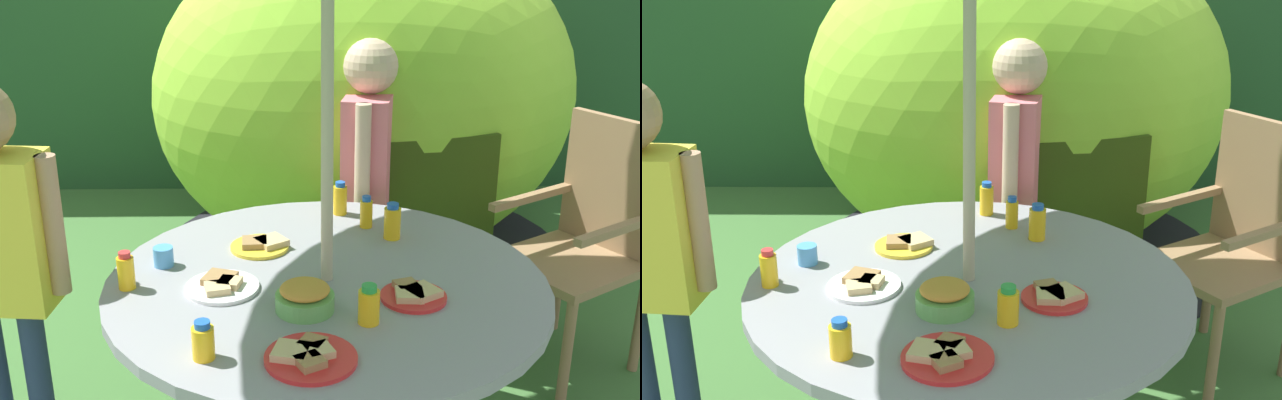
{
  "view_description": "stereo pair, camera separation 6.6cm",
  "coord_description": "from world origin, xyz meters",
  "views": [
    {
      "loc": [
        -0.06,
        -2.08,
        1.74
      ],
      "look_at": [
        -0.02,
        0.14,
        0.91
      ],
      "focal_mm": 42.76,
      "sensor_mm": 36.0,
      "label": 1
    },
    {
      "loc": [
        0.0,
        -2.08,
        1.74
      ],
      "look_at": [
        -0.02,
        0.14,
        0.91
      ],
      "focal_mm": 42.76,
      "sensor_mm": 36.0,
      "label": 2
    }
  ],
  "objects": [
    {
      "name": "cup_near",
      "position": [
        -0.51,
        0.1,
        0.74
      ],
      "size": [
        0.06,
        0.06,
        0.06
      ],
      "primitive_type": "cylinder",
      "color": "#4C99D8",
      "rests_on": "garden_table"
    },
    {
      "name": "juice_bottle_front_edge",
      "position": [
        0.11,
        -0.27,
        0.76
      ],
      "size": [
        0.06,
        0.06,
        0.11
      ],
      "color": "yellow",
      "rests_on": "garden_table"
    },
    {
      "name": "wooden_chair",
      "position": [
        1.05,
        0.67,
        0.56
      ],
      "size": [
        0.65,
        0.64,
        1.01
      ],
      "rotation": [
        0.0,
        0.0,
        -1.0
      ],
      "color": "#93704C",
      "rests_on": "ground_plane"
    },
    {
      "name": "child_in_pink_shirt",
      "position": [
        0.2,
        0.92,
        0.83
      ],
      "size": [
        0.25,
        0.43,
        1.29
      ],
      "rotation": [
        0.0,
        0.0,
        -1.78
      ],
      "color": "#3F3F47",
      "rests_on": "ground_plane"
    },
    {
      "name": "plate_center_back",
      "position": [
        -0.31,
        -0.06,
        0.72
      ],
      "size": [
        0.22,
        0.22,
        0.03
      ],
      "color": "white",
      "rests_on": "garden_table"
    },
    {
      "name": "juice_bottle_back_edge",
      "position": [
        0.06,
        0.54,
        0.76
      ],
      "size": [
        0.05,
        0.05,
        0.12
      ],
      "color": "yellow",
      "rests_on": "garden_table"
    },
    {
      "name": "hedge_backdrop",
      "position": [
        0.0,
        3.17,
        0.93
      ],
      "size": [
        9.0,
        0.7,
        1.86
      ],
      "primitive_type": "cube",
      "color": "#234C28",
      "rests_on": "ground_plane"
    },
    {
      "name": "dome_tent",
      "position": [
        0.25,
        1.78,
        0.87
      ],
      "size": [
        2.68,
        2.68,
        1.76
      ],
      "rotation": [
        0.0,
        0.0,
        0.24
      ],
      "color": "#8CC633",
      "rests_on": "ground_plane"
    },
    {
      "name": "plate_near_right",
      "position": [
        0.25,
        -0.13,
        0.72
      ],
      "size": [
        0.19,
        0.19,
        0.03
      ],
      "color": "red",
      "rests_on": "garden_table"
    },
    {
      "name": "juice_bottle_near_left",
      "position": [
        -0.32,
        -0.44,
        0.75
      ],
      "size": [
        0.06,
        0.06,
        0.1
      ],
      "color": "yellow",
      "rests_on": "garden_table"
    },
    {
      "name": "juice_bottle_center_front",
      "position": [
        0.23,
        0.31,
        0.77
      ],
      "size": [
        0.06,
        0.06,
        0.13
      ],
      "color": "yellow",
      "rests_on": "garden_table"
    },
    {
      "name": "garden_table",
      "position": [
        0.0,
        0.0,
        0.57
      ],
      "size": [
        1.34,
        1.34,
        0.71
      ],
      "color": "brown",
      "rests_on": "ground_plane"
    },
    {
      "name": "juice_bottle_mid_right",
      "position": [
        0.15,
        0.41,
        0.76
      ],
      "size": [
        0.04,
        0.04,
        0.12
      ],
      "color": "yellow",
      "rests_on": "garden_table"
    },
    {
      "name": "juice_bottle_far_left",
      "position": [
        -0.59,
        -0.05,
        0.76
      ],
      "size": [
        0.05,
        0.05,
        0.12
      ],
      "color": "yellow",
      "rests_on": "garden_table"
    },
    {
      "name": "plate_mid_left",
      "position": [
        -0.21,
        0.23,
        0.72
      ],
      "size": [
        0.2,
        0.19,
        0.03
      ],
      "color": "yellow",
      "rests_on": "garden_table"
    },
    {
      "name": "plate_far_right",
      "position": [
        -0.06,
        -0.45,
        0.72
      ],
      "size": [
        0.23,
        0.23,
        0.03
      ],
      "color": "red",
      "rests_on": "garden_table"
    },
    {
      "name": "snack_bowl",
      "position": [
        -0.07,
        -0.19,
        0.75
      ],
      "size": [
        0.17,
        0.17,
        0.09
      ],
      "color": "#66B259",
      "rests_on": "garden_table"
    }
  ]
}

